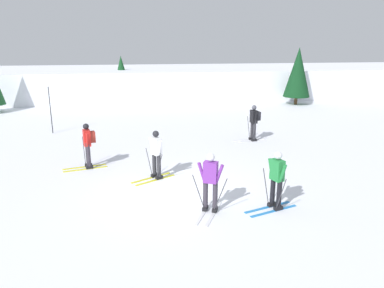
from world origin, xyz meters
TOP-DOWN VIEW (x-y plane):
  - ground_plane at (0.00, 0.00)m, footprint 120.00×120.00m
  - far_snow_ridge at (0.00, 20.68)m, footprint 80.00×8.17m
  - skier_white at (-0.57, 1.50)m, footprint 1.56×1.15m
  - skier_green at (2.68, -1.38)m, footprint 1.63×0.95m
  - skier_red at (-3.03, 2.96)m, footprint 1.64×0.98m
  - skier_black at (4.22, 5.86)m, footprint 1.64×1.00m
  - skier_purple at (0.82, -1.27)m, footprint 1.02×1.60m
  - trail_marker_pole at (-5.58, 8.68)m, footprint 0.04×0.04m
  - conifer_far_right at (10.26, 15.22)m, footprint 1.91×1.91m
  - conifer_far_centre at (-2.46, 19.51)m, footprint 1.46×1.46m

SIDE VIEW (x-z plane):
  - ground_plane at x=0.00m, z-range 0.00..0.00m
  - skier_white at x=-0.57m, z-range 0.06..1.77m
  - skier_green at x=2.68m, z-range 0.06..1.77m
  - skier_purple at x=0.82m, z-range 0.10..1.81m
  - skier_black at x=4.22m, z-range 0.10..1.81m
  - skier_red at x=-3.03m, z-range 0.10..1.81m
  - far_snow_ridge at x=0.00m, z-range 0.00..2.30m
  - trail_marker_pole at x=-5.58m, z-range 0.00..2.38m
  - conifer_far_centre at x=-2.46m, z-range 0.30..3.70m
  - conifer_far_right at x=10.26m, z-range 0.29..4.37m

